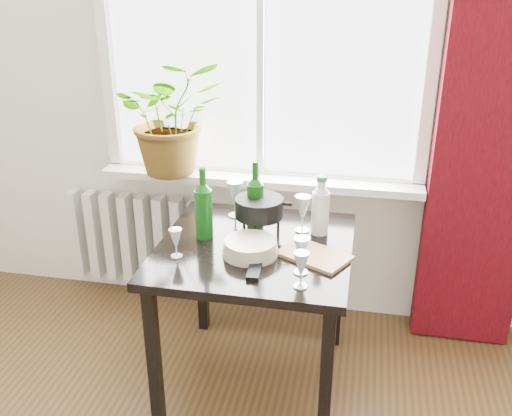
% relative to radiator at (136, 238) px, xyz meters
% --- Properties ---
extents(window, '(1.72, 0.08, 1.62)m').
position_rel_radiator_xyz_m(window, '(0.75, 0.04, 1.22)').
color(window, white).
rests_on(window, ground).
extents(windowsill, '(1.72, 0.20, 0.04)m').
position_rel_radiator_xyz_m(windowsill, '(0.75, -0.03, 0.44)').
color(windowsill, silver).
rests_on(windowsill, ground).
extents(curtain, '(0.50, 0.12, 2.56)m').
position_rel_radiator_xyz_m(curtain, '(1.87, -0.06, 0.92)').
color(curtain, '#3A050B').
rests_on(curtain, ground).
extents(radiator, '(0.80, 0.10, 0.55)m').
position_rel_radiator_xyz_m(radiator, '(0.00, 0.00, 0.00)').
color(radiator, silver).
rests_on(radiator, ground).
extents(table, '(0.85, 0.85, 0.74)m').
position_rel_radiator_xyz_m(table, '(0.85, -0.63, 0.27)').
color(table, black).
rests_on(table, ground).
extents(potted_plant, '(0.70, 0.66, 0.61)m').
position_rel_radiator_xyz_m(potted_plant, '(0.29, -0.07, 0.77)').
color(potted_plant, '#246A1C').
rests_on(potted_plant, windowsill).
extents(wine_bottle_left, '(0.10, 0.10, 0.34)m').
position_rel_radiator_xyz_m(wine_bottle_left, '(0.61, -0.60, 0.53)').
color(wine_bottle_left, '#0D450F').
rests_on(wine_bottle_left, table).
extents(wine_bottle_right, '(0.10, 0.10, 0.34)m').
position_rel_radiator_xyz_m(wine_bottle_right, '(0.82, -0.47, 0.53)').
color(wine_bottle_right, '#0E410C').
rests_on(wine_bottle_right, table).
extents(bottle_amber, '(0.07, 0.07, 0.25)m').
position_rel_radiator_xyz_m(bottle_amber, '(0.80, -0.32, 0.48)').
color(bottle_amber, '#6C280C').
rests_on(bottle_amber, table).
extents(cleaning_bottle, '(0.09, 0.09, 0.28)m').
position_rel_radiator_xyz_m(cleaning_bottle, '(1.12, -0.45, 0.50)').
color(cleaning_bottle, silver).
rests_on(cleaning_bottle, table).
extents(wineglass_front_right, '(0.09, 0.09, 0.16)m').
position_rel_radiator_xyz_m(wineglass_front_right, '(1.08, -0.84, 0.44)').
color(wineglass_front_right, silver).
rests_on(wineglass_front_right, table).
extents(wineglass_far_right, '(0.09, 0.09, 0.15)m').
position_rel_radiator_xyz_m(wineglass_far_right, '(1.09, -0.94, 0.44)').
color(wineglass_far_right, '#B7BDC5').
rests_on(wineglass_far_right, table).
extents(wineglass_back_center, '(0.09, 0.09, 0.18)m').
position_rel_radiator_xyz_m(wineglass_back_center, '(1.04, -0.45, 0.45)').
color(wineglass_back_center, silver).
rests_on(wineglass_back_center, table).
extents(wineglass_back_left, '(0.10, 0.10, 0.19)m').
position_rel_radiator_xyz_m(wineglass_back_left, '(0.69, -0.34, 0.45)').
color(wineglass_back_left, white).
rests_on(wineglass_back_left, table).
extents(wineglass_front_left, '(0.07, 0.07, 0.13)m').
position_rel_radiator_xyz_m(wineglass_front_left, '(0.55, -0.80, 0.43)').
color(wineglass_front_left, silver).
rests_on(wineglass_front_left, table).
extents(plate_stack, '(0.29, 0.29, 0.06)m').
position_rel_radiator_xyz_m(plate_stack, '(0.85, -0.72, 0.39)').
color(plate_stack, beige).
rests_on(plate_stack, table).
extents(fondue_pot, '(0.30, 0.28, 0.17)m').
position_rel_radiator_xyz_m(fondue_pot, '(0.84, -0.50, 0.45)').
color(fondue_pot, black).
rests_on(fondue_pot, table).
extents(tv_remote, '(0.06, 0.18, 0.02)m').
position_rel_radiator_xyz_m(tv_remote, '(0.90, -0.86, 0.37)').
color(tv_remote, black).
rests_on(tv_remote, table).
extents(cutting_board, '(0.34, 0.30, 0.02)m').
position_rel_radiator_xyz_m(cutting_board, '(1.12, -0.69, 0.37)').
color(cutting_board, '#946A43').
rests_on(cutting_board, table).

